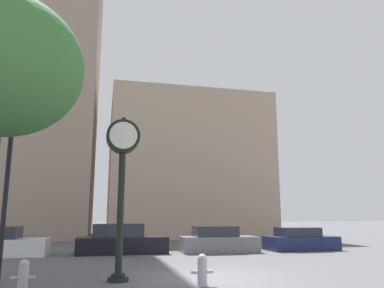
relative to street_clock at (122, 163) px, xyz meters
The scene contains 11 objects.
ground_plane 4.46m from the street_clock, ahead, with size 200.00×200.00×0.00m, color #515156.
building_tall_tower 28.34m from the street_clock, 106.93° to the left, with size 11.53×12.00×33.20m.
building_storefront_row 25.15m from the street_clock, 73.80° to the left, with size 14.14×12.00×12.64m.
street_clock is the anchor object (origin of this frame).
car_black 8.59m from the street_clock, 87.08° to the left, with size 4.48×2.10×1.45m.
car_grey 9.79m from the street_clock, 55.30° to the left, with size 3.97×1.94×1.31m.
car_navy 12.98m from the street_clock, 37.63° to the left, with size 3.84×1.82×1.21m.
fire_hydrant_near 3.93m from the street_clock, 156.07° to the right, with size 0.57×0.25×0.78m.
fire_hydrant_far 3.86m from the street_clock, 29.36° to the right, with size 0.60×0.26×0.83m.
street_lamp_left 3.63m from the street_clock, 163.66° to the left, with size 0.36×1.57×6.98m.
bare_tree 4.12m from the street_clock, 146.78° to the right, with size 3.83×3.83×7.13m.
Camera 1 is at (-3.40, -11.30, 1.84)m, focal length 35.00 mm.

